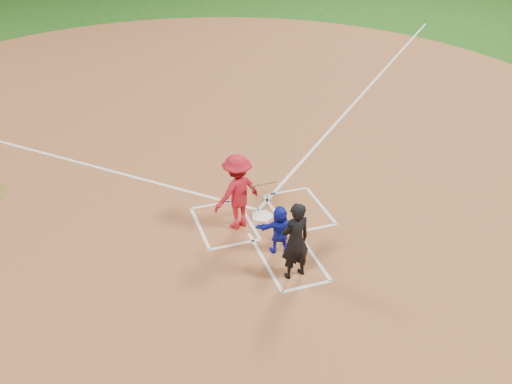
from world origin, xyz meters
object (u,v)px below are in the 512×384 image
object	(u,v)px
home_plate	(262,216)
batter_at_plate	(237,192)
umpire	(295,241)
catcher	(280,229)

from	to	relation	value
home_plate	batter_at_plate	xyz separation A→B (m)	(-0.69, -0.19, 0.94)
home_plate	batter_at_plate	size ratio (longest dim) A/B	0.32
umpire	catcher	bearing A→B (deg)	-100.04
home_plate	umpire	world-z (taller)	umpire
catcher	umpire	xyz separation A→B (m)	(-0.01, -0.92, 0.32)
batter_at_plate	catcher	bearing A→B (deg)	-65.10
umpire	batter_at_plate	distance (m)	2.25
home_plate	umpire	size ratio (longest dim) A/B	0.33
home_plate	batter_at_plate	bearing A→B (deg)	15.36
home_plate	umpire	bearing A→B (deg)	87.16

